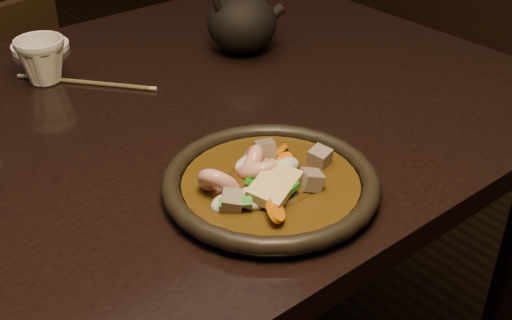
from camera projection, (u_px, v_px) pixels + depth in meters
table at (70, 189)px, 0.97m from camera, size 1.60×0.90×0.75m
plate at (271, 184)px, 0.82m from camera, size 0.28×0.28×0.03m
stirfry at (265, 181)px, 0.81m from camera, size 0.19×0.17×0.06m
saucer_right at (40, 47)px, 1.23m from camera, size 0.11×0.11×0.01m
tea_cup at (42, 59)px, 1.09m from camera, size 0.10×0.09×0.08m
chopsticks at (86, 82)px, 1.10m from camera, size 0.17×0.20×0.01m
teapot at (242, 19)px, 1.19m from camera, size 0.16×0.13×0.17m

